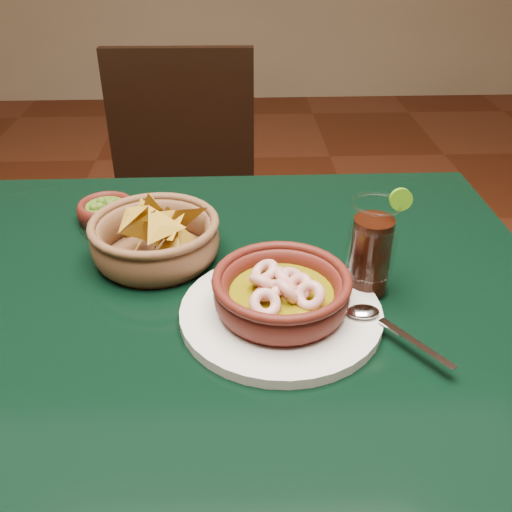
{
  "coord_description": "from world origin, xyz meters",
  "views": [
    {
      "loc": [
        0.11,
        -0.72,
        1.25
      ],
      "look_at": [
        0.14,
        -0.02,
        0.81
      ],
      "focal_mm": 40.0,
      "sensor_mm": 36.0,
      "label": 1
    }
  ],
  "objects_px": {
    "dining_table": "(170,334)",
    "chip_basket": "(155,238)",
    "dining_chair": "(183,211)",
    "cola_drink": "(371,249)",
    "shrimp_plate": "(282,298)"
  },
  "relations": [
    {
      "from": "dining_table",
      "to": "chip_basket",
      "type": "height_order",
      "value": "chip_basket"
    },
    {
      "from": "dining_chair",
      "to": "chip_basket",
      "type": "xyz_separation_m",
      "value": [
        0.02,
        -0.63,
        0.28
      ]
    },
    {
      "from": "chip_basket",
      "to": "cola_drink",
      "type": "bearing_deg",
      "value": -17.9
    },
    {
      "from": "dining_table",
      "to": "cola_drink",
      "type": "xyz_separation_m",
      "value": [
        0.31,
        -0.03,
        0.17
      ]
    },
    {
      "from": "dining_table",
      "to": "cola_drink",
      "type": "bearing_deg",
      "value": -5.25
    },
    {
      "from": "dining_table",
      "to": "shrimp_plate",
      "type": "relative_size",
      "value": 3.46
    },
    {
      "from": "dining_chair",
      "to": "shrimp_plate",
      "type": "xyz_separation_m",
      "value": [
        0.21,
        -0.8,
        0.27
      ]
    },
    {
      "from": "dining_table",
      "to": "dining_chair",
      "type": "xyz_separation_m",
      "value": [
        -0.04,
        0.71,
        -0.14
      ]
    },
    {
      "from": "dining_table",
      "to": "cola_drink",
      "type": "relative_size",
      "value": 7.16
    },
    {
      "from": "chip_basket",
      "to": "shrimp_plate",
      "type": "bearing_deg",
      "value": -40.93
    },
    {
      "from": "dining_table",
      "to": "dining_chair",
      "type": "bearing_deg",
      "value": 92.89
    },
    {
      "from": "shrimp_plate",
      "to": "chip_basket",
      "type": "relative_size",
      "value": 1.44
    },
    {
      "from": "dining_table",
      "to": "chip_basket",
      "type": "bearing_deg",
      "value": 103.33
    },
    {
      "from": "dining_chair",
      "to": "chip_basket",
      "type": "bearing_deg",
      "value": -88.41
    },
    {
      "from": "shrimp_plate",
      "to": "cola_drink",
      "type": "relative_size",
      "value": 2.07
    }
  ]
}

